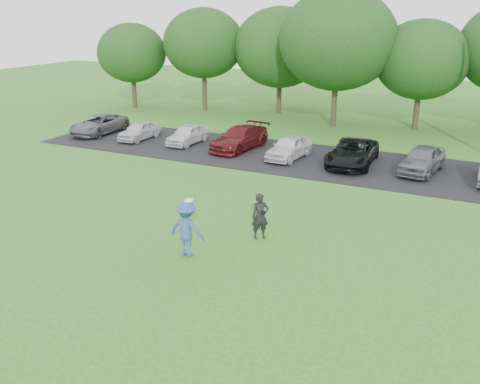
# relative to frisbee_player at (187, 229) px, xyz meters

# --- Properties ---
(ground) EXTENTS (100.00, 100.00, 0.00)m
(ground) POSITION_rel_frisbee_player_xyz_m (0.46, -0.66, -0.90)
(ground) COLOR #306A1E
(ground) RESTS_ON ground
(parking_lot) EXTENTS (32.00, 6.50, 0.03)m
(parking_lot) POSITION_rel_frisbee_player_xyz_m (0.46, 12.34, -0.88)
(parking_lot) COLOR black
(parking_lot) RESTS_ON ground
(frisbee_player) EXTENTS (1.20, 0.79, 2.03)m
(frisbee_player) POSITION_rel_frisbee_player_xyz_m (0.00, 0.00, 0.00)
(frisbee_player) COLOR #335190
(frisbee_player) RESTS_ON ground
(camera_bystander) EXTENTS (0.69, 0.66, 1.59)m
(camera_bystander) POSITION_rel_frisbee_player_xyz_m (1.52, 2.21, -0.10)
(camera_bystander) COLOR black
(camera_bystander) RESTS_ON ground
(parked_cars) EXTENTS (30.67, 4.83, 1.25)m
(parked_cars) POSITION_rel_frisbee_player_xyz_m (0.28, 12.38, -0.29)
(parked_cars) COLOR #5B5D63
(parked_cars) RESTS_ON parking_lot
(tree_row) EXTENTS (42.39, 9.85, 8.64)m
(tree_row) POSITION_rel_frisbee_player_xyz_m (1.97, 22.10, 4.01)
(tree_row) COLOR #38281C
(tree_row) RESTS_ON ground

